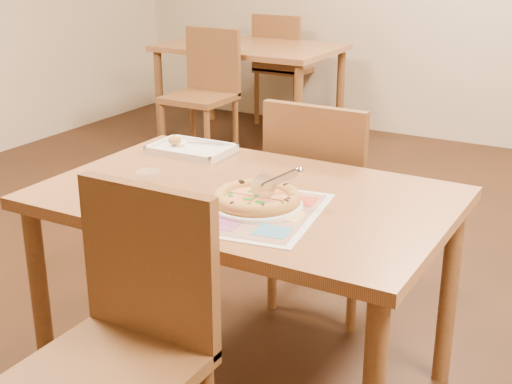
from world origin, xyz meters
The scene contains 12 objects.
dining_table centered at (0.00, 0.00, 0.63)m, with size 1.30×0.85×0.72m.
chair_near centered at (0.00, -0.60, 0.57)m, with size 0.42×0.42×0.47m.
chair_far centered at (0.00, 0.60, 0.57)m, with size 0.42×0.42×0.47m.
bg_table centered at (-1.60, 2.80, 0.63)m, with size 1.30×0.85×0.72m.
bg_chair_near centered at (-1.60, 2.20, 0.57)m, with size 0.42×0.42×0.47m.
bg_chair_far centered at (-1.60, 3.30, 0.57)m, with size 0.42×0.42×0.47m.
plate centered at (0.09, -0.10, 0.73)m, with size 0.28×0.28×0.02m, color white.
pizza centered at (0.09, -0.10, 0.75)m, with size 0.27×0.27×0.04m.
pizza_cutter centered at (0.15, -0.08, 0.80)m, with size 0.12×0.11×0.09m.
appetizer_tray centered at (-0.41, 0.28, 0.73)m, with size 0.30×0.21×0.06m.
glass_tumbler centered at (-0.23, -0.21, 0.76)m, with size 0.07×0.07×0.09m.
menu centered at (0.14, -0.13, 0.72)m, with size 0.32×0.45×0.01m, color silver.
Camera 1 is at (1.09, -1.86, 1.50)m, focal length 50.00 mm.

